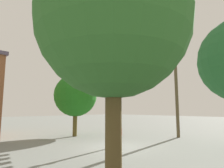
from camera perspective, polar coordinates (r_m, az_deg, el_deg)
ground_plane at (r=13.22m, az=0.79°, el=-18.09°), size 120.00×120.00×0.00m
signal_pole_assembly at (r=14.29m, az=-2.19°, el=0.39°), size 4.59×1.61×6.31m
utility_pole at (r=18.35m, az=18.51°, el=-2.11°), size 0.44×1.79×7.78m
fire_hydrant at (r=18.69m, az=2.56°, el=-13.68°), size 0.33×0.24×0.83m
tree_mid at (r=4.79m, az=0.39°, el=17.36°), size 3.60×3.60×6.27m
tree_far at (r=18.37m, az=-10.68°, el=-3.26°), size 3.96×3.96×5.74m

